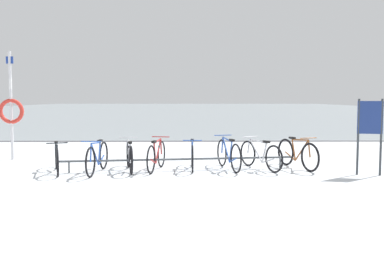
# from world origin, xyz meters

# --- Properties ---
(ground) EXTENTS (80.00, 132.00, 0.08)m
(ground) POSITION_xyz_m (0.00, 53.90, -0.04)
(ground) COLOR silver
(bike_rack) EXTENTS (5.72, 0.74, 0.31)m
(bike_rack) POSITION_xyz_m (0.32, 3.26, 0.27)
(bike_rack) COLOR #4C5156
(bike_rack) RESTS_ON ground
(bicycle_0) EXTENTS (0.68, 1.64, 0.77)m
(bicycle_0) POSITION_xyz_m (-2.56, 3.02, 0.35)
(bicycle_0) COLOR black
(bicycle_0) RESTS_ON ground
(bicycle_1) EXTENTS (0.46, 1.78, 0.81)m
(bicycle_1) POSITION_xyz_m (-1.58, 2.94, 0.37)
(bicycle_1) COLOR black
(bicycle_1) RESTS_ON ground
(bicycle_2) EXTENTS (0.52, 1.63, 0.79)m
(bicycle_2) POSITION_xyz_m (-0.86, 3.24, 0.36)
(bicycle_2) COLOR black
(bicycle_2) RESTS_ON ground
(bicycle_3) EXTENTS (0.48, 1.63, 0.80)m
(bicycle_3) POSITION_xyz_m (-0.21, 3.29, 0.36)
(bicycle_3) COLOR black
(bicycle_3) RESTS_ON ground
(bicycle_4) EXTENTS (0.46, 1.61, 0.78)m
(bicycle_4) POSITION_xyz_m (0.67, 3.44, 0.35)
(bicycle_4) COLOR black
(bicycle_4) RESTS_ON ground
(bicycle_5) EXTENTS (0.56, 1.71, 0.83)m
(bicycle_5) POSITION_xyz_m (1.56, 3.41, 0.38)
(bicycle_5) COLOR black
(bicycle_5) RESTS_ON ground
(bicycle_6) EXTENTS (0.82, 1.60, 0.78)m
(bicycle_6) POSITION_xyz_m (2.36, 3.43, 0.36)
(bicycle_6) COLOR black
(bicycle_6) RESTS_ON ground
(bicycle_7) EXTENTS (0.69, 1.65, 0.82)m
(bicycle_7) POSITION_xyz_m (3.31, 3.53, 0.37)
(bicycle_7) COLOR black
(bicycle_7) RESTS_ON ground
(info_sign) EXTENTS (0.55, 0.15, 1.76)m
(info_sign) POSITION_xyz_m (4.72, 2.64, 1.17)
(info_sign) COLOR #33383D
(info_sign) RESTS_ON ground
(rescue_post) EXTENTS (0.72, 0.11, 3.10)m
(rescue_post) POSITION_xyz_m (-4.51, 5.10, 1.48)
(rescue_post) COLOR silver
(rescue_post) RESTS_ON ground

